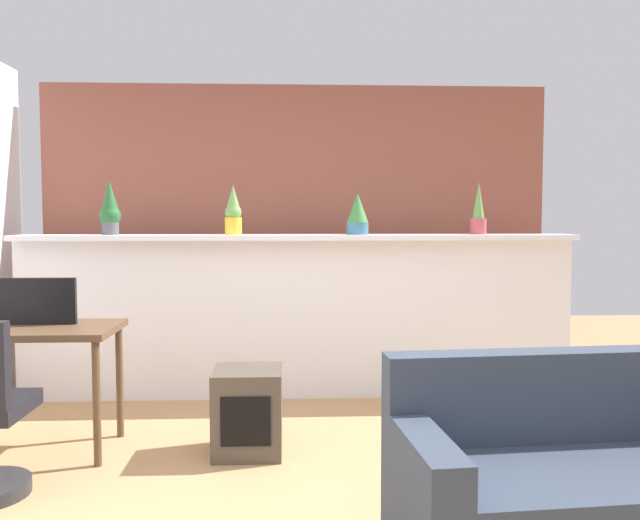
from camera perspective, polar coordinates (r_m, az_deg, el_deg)
ground_plane at (r=3.37m, az=-1.42°, el=-20.71°), size 12.00×12.00×0.00m
divider_wall at (r=5.13m, az=-1.94°, el=-5.06°), size 4.23×0.16×1.22m
plant_shelf at (r=5.03m, az=-1.95°, el=1.97°), size 4.23×0.35×0.04m
brick_wall_behind at (r=5.67m, az=-2.03°, el=2.29°), size 4.23×0.10×2.50m
potted_plant_0 at (r=5.21m, az=-17.66°, el=4.21°), size 0.16×0.16×0.41m
potted_plant_1 at (r=5.04m, az=-7.49°, el=4.12°), size 0.13×0.13×0.38m
potted_plant_2 at (r=5.06m, az=3.25°, el=3.98°), size 0.17×0.17×0.32m
potted_plant_3 at (r=5.27m, az=13.50°, el=4.03°), size 0.13×0.13×0.40m
desk at (r=4.29m, az=-24.33°, el=-6.38°), size 1.10×0.60×0.75m
tv_monitor at (r=4.31m, az=-23.34°, el=-3.28°), size 0.48×0.04×0.28m
side_cube_shelf at (r=4.01m, az=-6.25°, el=-12.84°), size 0.40×0.41×0.50m
couch at (r=3.08m, az=21.77°, el=-17.67°), size 1.62×0.88×0.80m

